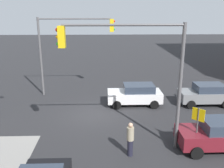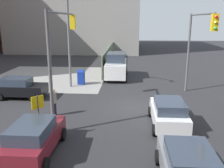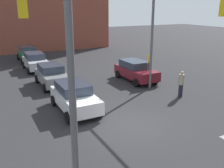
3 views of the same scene
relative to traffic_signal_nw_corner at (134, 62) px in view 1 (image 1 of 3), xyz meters
The scene contains 8 objects.
ground_plane 6.83m from the traffic_signal_nw_corner, 64.33° to the right, with size 120.00×120.00×0.00m, color #28282B.
traffic_signal_nw_corner is the anchor object (origin of this frame).
traffic_signal_se_corner 9.95m from the traffic_signal_nw_corner, 64.79° to the right, with size 6.27×0.36×6.50m.
warning_sign_two_way 4.45m from the traffic_signal_nw_corner, behind, with size 0.48×0.48×2.40m.
hatchback_maroon 5.97m from the traffic_signal_nw_corner, behind, with size 4.18×2.02×1.62m.
sedan_white 7.48m from the traffic_signal_nw_corner, 98.81° to the right, with size 4.09×2.02×1.62m.
sedan_gray 9.73m from the traffic_signal_nw_corner, 135.80° to the right, with size 3.88×2.02×1.62m.
pedestrian_crossing 3.80m from the traffic_signal_nw_corner, 76.89° to the left, with size 0.36×0.36×1.79m.
Camera 1 is at (-0.71, 16.19, 7.03)m, focal length 40.00 mm.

